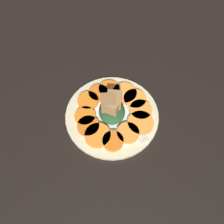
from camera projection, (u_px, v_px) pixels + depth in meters
table_slab at (112, 117)px, 61.70cm from camera, size 120.00×120.00×2.00cm
plate at (112, 115)px, 60.38cm from camera, size 25.64×25.64×1.05cm
carrot_slice_0 at (109, 89)px, 63.30cm from camera, size 6.04×6.04×1.05cm
carrot_slice_1 at (98, 93)px, 62.63cm from camera, size 5.71×5.71×1.05cm
carrot_slice_2 at (88, 101)px, 61.37cm from camera, size 5.94×5.94×1.05cm
carrot_slice_3 at (85, 116)px, 58.93cm from camera, size 5.71×5.71×1.05cm
carrot_slice_4 at (88, 126)px, 57.45cm from camera, size 5.91×5.91×1.05cm
carrot_slice_5 at (98, 135)px, 56.15cm from camera, size 6.79×6.79×1.05cm
carrot_slice_6 at (113, 141)px, 55.39cm from camera, size 5.46×5.46×1.05cm
carrot_slice_7 at (128, 133)px, 56.48cm from camera, size 5.86×5.86×1.05cm
carrot_slice_8 at (140, 123)px, 57.91cm from camera, size 6.99×6.99×1.05cm
carrot_slice_9 at (141, 110)px, 59.89cm from camera, size 6.24×6.24×1.05cm
carrot_slice_10 at (135, 99)px, 61.63cm from camera, size 6.44×6.44×1.05cm
carrot_slice_11 at (125, 93)px, 62.61cm from camera, size 7.01×7.01×1.05cm
center_pile at (112, 107)px, 57.49cm from camera, size 7.87×7.09×6.51cm
fork at (132, 114)px, 59.66cm from camera, size 18.15×7.64×0.40cm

